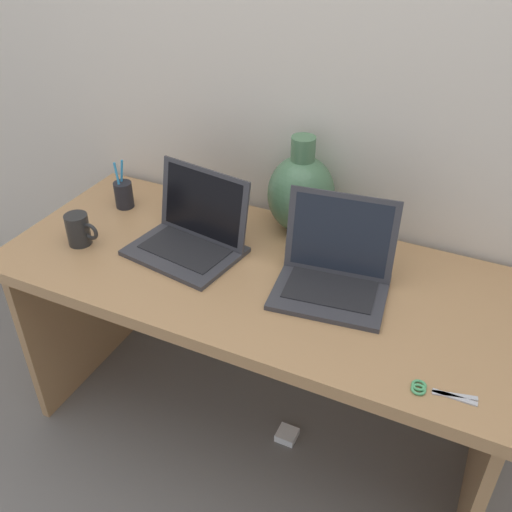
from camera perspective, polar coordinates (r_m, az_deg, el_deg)
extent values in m
plane|color=slate|center=(2.19, 0.00, -16.74)|extent=(6.00, 6.00, 0.00)
cube|color=beige|center=(1.79, 5.45, 17.93)|extent=(4.40, 0.04, 2.40)
cube|color=#AD7F51|center=(1.70, 0.00, -1.94)|extent=(1.54, 0.67, 0.04)
cube|color=#AD7F51|center=(2.27, -17.02, -4.40)|extent=(0.03, 0.57, 0.68)
cube|color=#AD7F51|center=(1.85, 21.91, -16.66)|extent=(0.03, 0.57, 0.68)
cube|color=#333338|center=(1.77, -7.08, 0.47)|extent=(0.36, 0.29, 0.01)
cube|color=black|center=(1.76, -7.10, 0.71)|extent=(0.28, 0.18, 0.00)
cube|color=#333338|center=(1.77, -5.26, 5.16)|extent=(0.33, 0.10, 0.22)
cube|color=black|center=(1.77, -5.26, 5.16)|extent=(0.29, 0.09, 0.20)
cube|color=#333338|center=(1.61, 7.35, -3.56)|extent=(0.34, 0.28, 0.01)
cube|color=black|center=(1.60, 7.38, -3.31)|extent=(0.26, 0.18, 0.00)
cube|color=#333338|center=(1.61, 8.42, 2.07)|extent=(0.31, 0.09, 0.24)
cube|color=black|center=(1.61, 8.42, 2.07)|extent=(0.27, 0.08, 0.21)
ellipsoid|color=#47704C|center=(1.83, 4.48, 6.16)|extent=(0.21, 0.21, 0.25)
cylinder|color=#47704C|center=(1.76, 4.71, 10.56)|extent=(0.08, 0.08, 0.08)
cylinder|color=black|center=(1.86, -17.26, 2.54)|extent=(0.07, 0.07, 0.10)
torus|color=black|center=(1.83, -16.14, 2.35)|extent=(0.06, 0.01, 0.06)
cylinder|color=black|center=(2.03, -12.99, 5.95)|extent=(0.06, 0.06, 0.09)
cylinder|color=#338CBF|center=(2.01, -13.49, 7.12)|extent=(0.03, 0.02, 0.14)
cylinder|color=#338CBF|center=(2.02, -13.20, 7.42)|extent=(0.02, 0.02, 0.14)
cube|color=#B7B7BC|center=(1.40, 19.14, -12.95)|extent=(0.10, 0.04, 0.00)
cube|color=#B7B7BC|center=(1.40, 19.13, -13.12)|extent=(0.10, 0.01, 0.00)
torus|color=#4CA566|center=(1.39, 15.83, -12.63)|extent=(0.03, 0.04, 0.01)
torus|color=#4CA566|center=(1.40, 15.88, -12.25)|extent=(0.03, 0.04, 0.01)
cube|color=white|center=(2.15, 3.09, -17.31)|extent=(0.07, 0.07, 0.03)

